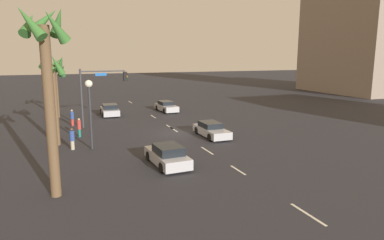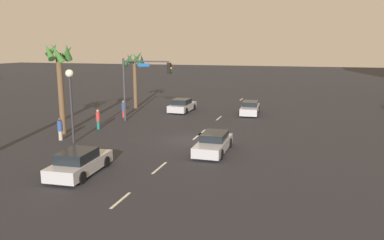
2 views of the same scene
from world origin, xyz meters
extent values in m
plane|color=#28282D|center=(0.00, 0.00, 0.00)|extent=(220.00, 220.00, 0.00)
cube|color=silver|center=(-11.46, 0.00, 0.01)|extent=(1.90, 0.14, 0.01)
cube|color=silver|center=(-6.63, 0.00, 0.01)|extent=(2.18, 0.14, 0.01)
cube|color=silver|center=(1.46, 0.00, 0.01)|extent=(2.34, 0.14, 0.01)
cube|color=silver|center=(2.77, 0.00, 0.01)|extent=(2.20, 0.14, 0.01)
cube|color=silver|center=(9.19, 0.00, 0.01)|extent=(2.13, 0.14, 0.01)
cube|color=silver|center=(22.83, 0.00, 0.01)|extent=(2.39, 0.14, 0.01)
cube|color=#B7B7BC|center=(12.24, -2.58, 0.50)|extent=(4.62, 1.96, 0.69)
cube|color=black|center=(12.51, -2.56, 1.07)|extent=(2.26, 1.62, 0.45)
cylinder|color=black|center=(10.89, -3.46, 0.32)|extent=(0.65, 0.26, 0.64)
cylinder|color=black|center=(10.79, -1.87, 0.32)|extent=(0.65, 0.26, 0.64)
cylinder|color=black|center=(13.69, -3.29, 0.32)|extent=(0.65, 0.26, 0.64)
cylinder|color=black|center=(13.59, -1.70, 0.32)|extent=(0.65, 0.26, 0.64)
cube|color=#B7B7BC|center=(-2.54, -2.21, 0.48)|extent=(4.68, 1.74, 0.63)
cube|color=black|center=(-2.26, -2.21, 1.03)|extent=(2.25, 1.53, 0.47)
cylinder|color=black|center=(-3.99, -3.03, 0.32)|extent=(0.64, 0.22, 0.64)
cylinder|color=black|center=(-3.99, -1.40, 0.32)|extent=(0.64, 0.22, 0.64)
cylinder|color=black|center=(-1.09, -3.03, 0.32)|extent=(0.64, 0.22, 0.64)
cylinder|color=black|center=(-1.10, -1.40, 0.32)|extent=(0.64, 0.22, 0.64)
cube|color=#B7B7BC|center=(11.88, 4.60, 0.50)|extent=(4.40, 1.97, 0.68)
cube|color=black|center=(11.61, 4.61, 1.11)|extent=(2.13, 1.68, 0.54)
cylinder|color=black|center=(13.25, 5.44, 0.32)|extent=(0.65, 0.24, 0.64)
cylinder|color=black|center=(13.20, 3.69, 0.32)|extent=(0.65, 0.24, 0.64)
cylinder|color=black|center=(10.55, 5.51, 0.32)|extent=(0.65, 0.24, 0.64)
cylinder|color=black|center=(10.50, 3.77, 0.32)|extent=(0.65, 0.24, 0.64)
cube|color=#B7B7BC|center=(-8.77, 3.80, 0.49)|extent=(4.48, 2.03, 0.67)
cube|color=black|center=(-9.04, 3.79, 1.10)|extent=(2.19, 1.69, 0.54)
cylinder|color=black|center=(-7.46, 4.72, 0.32)|extent=(0.65, 0.25, 0.64)
cylinder|color=black|center=(-7.37, 3.02, 0.32)|extent=(0.65, 0.25, 0.64)
cylinder|color=black|center=(-10.18, 4.58, 0.32)|extent=(0.65, 0.25, 0.64)
cylinder|color=black|center=(-10.09, 2.88, 0.32)|extent=(0.65, 0.25, 0.64)
cylinder|color=#38383D|center=(5.37, 8.11, 2.90)|extent=(0.20, 0.20, 5.79)
cylinder|color=#38383D|center=(5.48, 5.95, 5.54)|extent=(0.32, 4.34, 0.12)
cube|color=black|center=(5.58, 3.78, 4.97)|extent=(0.33, 0.33, 0.95)
sphere|color=#360503|center=(5.59, 3.60, 5.26)|extent=(0.20, 0.20, 0.20)
sphere|color=orange|center=(5.59, 3.60, 4.96)|extent=(0.20, 0.20, 0.20)
sphere|color=black|center=(5.59, 3.60, 4.66)|extent=(0.20, 0.20, 0.20)
cube|color=#1959B2|center=(5.47, 6.16, 5.22)|extent=(0.09, 1.10, 0.28)
cylinder|color=#2D2D33|center=(-3.06, 8.05, 2.36)|extent=(0.18, 0.18, 4.73)
sphere|color=#F2EACC|center=(-3.06, 8.05, 5.01)|extent=(0.56, 0.56, 0.56)
cylinder|color=#BF3833|center=(6.93, 9.05, 0.35)|extent=(0.37, 0.37, 0.70)
cylinder|color=#2D478C|center=(6.93, 9.05, 1.08)|extent=(0.49, 0.49, 0.76)
sphere|color=tan|center=(6.93, 9.05, 1.57)|extent=(0.21, 0.21, 0.21)
cylinder|color=#1E7266|center=(1.50, 8.68, 0.35)|extent=(0.30, 0.30, 0.70)
cylinder|color=#BF3833|center=(1.50, 8.68, 1.08)|extent=(0.40, 0.40, 0.77)
sphere|color=tan|center=(1.50, 8.68, 1.57)|extent=(0.21, 0.21, 0.21)
cylinder|color=#B2A58C|center=(-2.62, 9.44, 0.35)|extent=(0.33, 0.33, 0.70)
cylinder|color=#2D478C|center=(-2.62, 9.44, 1.08)|extent=(0.43, 0.43, 0.76)
sphere|color=brown|center=(-2.62, 9.44, 1.57)|extent=(0.21, 0.21, 0.21)
cylinder|color=brown|center=(-0.76, 10.50, 3.19)|extent=(0.44, 0.44, 6.37)
cone|color=#38702D|center=(0.03, 10.36, 6.35)|extent=(0.83, 1.67, 1.45)
cone|color=#38702D|center=(-0.64, 11.09, 6.62)|extent=(1.34, 0.81, 1.25)
cone|color=#38702D|center=(-1.39, 10.87, 6.48)|extent=(1.20, 1.50, 1.45)
cone|color=#38702D|center=(-1.45, 10.15, 6.38)|extent=(1.06, 1.35, 1.62)
cone|color=#38702D|center=(-0.47, 9.88, 6.42)|extent=(1.37, 1.04, 1.45)
cylinder|color=brown|center=(12.58, 10.39, 2.67)|extent=(0.40, 0.40, 5.35)
cone|color=#235628|center=(13.41, 10.39, 5.63)|extent=(0.57, 1.49, 1.64)
cone|color=#235628|center=(12.87, 11.24, 5.39)|extent=(1.76, 1.07, 1.68)
cone|color=#235628|center=(12.11, 10.77, 5.58)|extent=(1.21, 1.31, 1.26)
cone|color=#235628|center=(12.04, 9.81, 5.40)|extent=(1.35, 1.30, 1.64)
cone|color=#235628|center=(12.90, 9.64, 5.39)|extent=(1.68, 1.14, 1.51)
camera|label=1|loc=(-29.71, 10.16, 7.09)|focal=32.35mm
camera|label=2|loc=(-25.87, -7.65, 6.87)|focal=35.10mm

